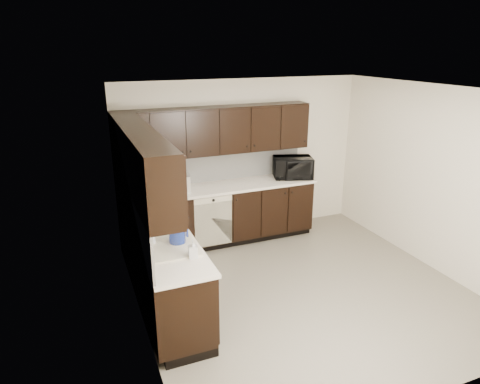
{
  "coord_description": "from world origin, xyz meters",
  "views": [
    {
      "loc": [
        -2.53,
        -4.16,
        2.97
      ],
      "look_at": [
        -0.6,
        0.6,
        1.21
      ],
      "focal_mm": 32.0,
      "sensor_mm": 36.0,
      "label": 1
    }
  ],
  "objects_px": {
    "sink": "(169,250)",
    "storage_bin": "(148,198)",
    "toaster_oven": "(176,183)",
    "blue_pitcher": "(177,232)",
    "microwave": "(293,167)"
  },
  "relations": [
    {
      "from": "microwave",
      "to": "blue_pitcher",
      "type": "relative_size",
      "value": 2.28
    },
    {
      "from": "storage_bin",
      "to": "toaster_oven",
      "type": "bearing_deg",
      "value": 36.8
    },
    {
      "from": "microwave",
      "to": "toaster_oven",
      "type": "distance_m",
      "value": 1.92
    },
    {
      "from": "sink",
      "to": "storage_bin",
      "type": "bearing_deg",
      "value": 88.37
    },
    {
      "from": "sink",
      "to": "toaster_oven",
      "type": "bearing_deg",
      "value": 73.32
    },
    {
      "from": "blue_pitcher",
      "to": "toaster_oven",
      "type": "bearing_deg",
      "value": 79.07
    },
    {
      "from": "microwave",
      "to": "toaster_oven",
      "type": "relative_size",
      "value": 1.52
    },
    {
      "from": "sink",
      "to": "blue_pitcher",
      "type": "relative_size",
      "value": 3.08
    },
    {
      "from": "sink",
      "to": "blue_pitcher",
      "type": "bearing_deg",
      "value": -8.09
    },
    {
      "from": "blue_pitcher",
      "to": "storage_bin",
      "type": "bearing_deg",
      "value": 95.05
    },
    {
      "from": "microwave",
      "to": "sink",
      "type": "bearing_deg",
      "value": -127.38
    },
    {
      "from": "toaster_oven",
      "to": "blue_pitcher",
      "type": "height_order",
      "value": "blue_pitcher"
    },
    {
      "from": "toaster_oven",
      "to": "storage_bin",
      "type": "xyz_separation_m",
      "value": [
        -0.48,
        -0.36,
        -0.04
      ]
    },
    {
      "from": "toaster_oven",
      "to": "blue_pitcher",
      "type": "relative_size",
      "value": 1.49
    },
    {
      "from": "storage_bin",
      "to": "blue_pitcher",
      "type": "relative_size",
      "value": 1.56
    }
  ]
}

